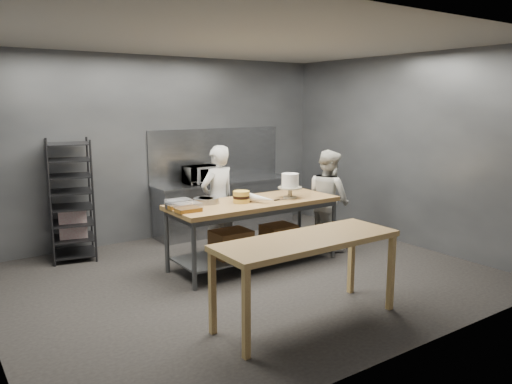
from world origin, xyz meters
TOP-DOWN VIEW (x-y plane):
  - ground at (0.00, 0.00)m, footprint 6.00×6.00m
  - back_wall at (0.00, 2.50)m, footprint 6.00×0.04m
  - work_table at (0.33, 0.34)m, footprint 2.40×0.90m
  - near_counter at (-0.23, -1.46)m, footprint 2.00×0.70m
  - back_counter at (1.00, 2.18)m, footprint 2.60×0.60m
  - splashback_panel at (1.00, 2.48)m, footprint 2.60×0.02m
  - speed_rack at (-1.65, 2.10)m, footprint 0.72×0.76m
  - chef_behind at (0.20, 1.08)m, footprint 0.66×0.50m
  - chef_right at (1.79, 0.41)m, footprint 0.65×0.80m
  - microwave at (0.51, 2.18)m, footprint 0.54×0.37m
  - frosted_cake_stand at (0.88, 0.23)m, footprint 0.34×0.34m
  - layer_cake at (0.14, 0.34)m, footprint 0.22×0.22m
  - cake_pans at (-0.44, 0.56)m, footprint 0.76×0.30m
  - piping_bag at (0.35, 0.16)m, footprint 0.27×0.39m
  - offset_spatula at (0.71, 0.18)m, footprint 0.36×0.02m
  - pastry_clamshells at (-0.71, 0.38)m, footprint 0.31×0.49m

SIDE VIEW (x-z plane):
  - ground at x=0.00m, z-range 0.00..0.00m
  - back_counter at x=1.00m, z-range 0.00..0.90m
  - work_table at x=0.33m, z-range 0.11..1.03m
  - chef_right at x=1.79m, z-range 0.00..1.54m
  - near_counter at x=-0.23m, z-range 0.36..1.26m
  - chef_behind at x=0.20m, z-range 0.00..1.64m
  - speed_rack at x=-1.65m, z-range -0.02..1.73m
  - offset_spatula at x=0.71m, z-range 0.92..0.93m
  - cake_pans at x=-0.44m, z-range 0.92..1.00m
  - pastry_clamshells at x=-0.71m, z-range 0.92..1.03m
  - piping_bag at x=0.35m, z-range 0.92..1.04m
  - layer_cake at x=0.14m, z-range 0.92..1.08m
  - microwave at x=0.51m, z-range 0.90..1.20m
  - frosted_cake_stand at x=0.88m, z-range 0.97..1.31m
  - splashback_panel at x=1.00m, z-range 0.90..1.80m
  - back_wall at x=0.00m, z-range 0.00..3.00m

